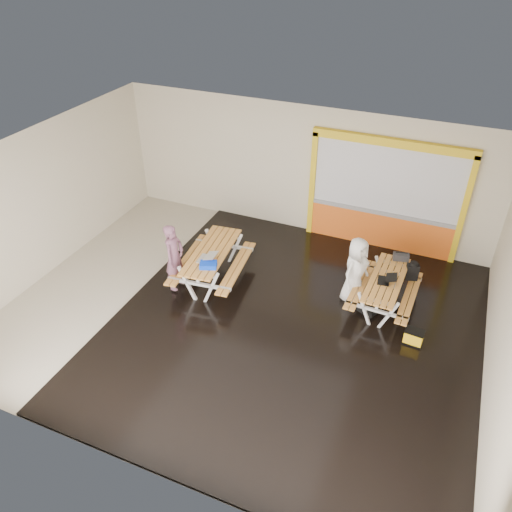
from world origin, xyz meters
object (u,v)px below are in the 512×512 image
at_px(picnic_table_left, 212,258).
at_px(blue_pouch, 208,265).
at_px(toolbox, 401,257).
at_px(person_left, 174,257).
at_px(person_right, 356,270).
at_px(fluke_bag, 413,337).
at_px(laptop_right, 386,279).
at_px(backpack, 412,271).
at_px(dark_case, 368,309).
at_px(laptop_left, 207,258).
at_px(picnic_table_right, 385,286).

bearing_deg(picnic_table_left, blue_pouch, -69.00).
bearing_deg(toolbox, person_left, -156.12).
height_order(person_right, fluke_bag, person_right).
xyz_separation_m(laptop_right, backpack, (0.46, 0.71, -0.12)).
xyz_separation_m(person_right, laptop_right, (0.69, -0.09, 0.02)).
bearing_deg(blue_pouch, dark_case, 14.15).
xyz_separation_m(person_right, laptop_left, (-3.16, -0.98, 0.11)).
height_order(picnic_table_right, backpack, backpack).
height_order(person_left, blue_pouch, person_left).
relative_size(person_left, toolbox, 4.23).
relative_size(laptop_left, dark_case, 1.16).
height_order(laptop_left, toolbox, laptop_left).
xyz_separation_m(picnic_table_left, fluke_bag, (4.73, -0.36, -0.46)).
distance_m(laptop_left, blue_pouch, 0.28).
height_order(picnic_table_left, person_left, person_left).
xyz_separation_m(person_left, backpack, (5.01, 1.84, -0.19)).
xyz_separation_m(dark_case, fluke_bag, (1.05, -0.62, 0.09)).
relative_size(laptop_left, laptop_right, 1.04).
relative_size(picnic_table_left, toolbox, 6.12).
bearing_deg(picnic_table_left, backpack, 15.64).
bearing_deg(picnic_table_left, toolbox, 19.81).
bearing_deg(picnic_table_left, fluke_bag, -4.30).
height_order(picnic_table_right, dark_case, picnic_table_right).
xyz_separation_m(picnic_table_left, person_left, (-0.63, -0.61, 0.24)).
bearing_deg(laptop_right, blue_pouch, -163.14).
distance_m(person_left, dark_case, 4.46).
bearing_deg(person_right, backpack, -40.84).
bearing_deg(blue_pouch, person_left, -179.52).
height_order(laptop_left, laptop_right, laptop_left).
height_order(picnic_table_left, person_right, person_right).
relative_size(toolbox, dark_case, 1.00).
bearing_deg(person_right, blue_pouch, 132.64).
distance_m(picnic_table_left, person_left, 0.91).
bearing_deg(picnic_table_right, person_right, -179.51).
xyz_separation_m(picnic_table_left, person_right, (3.24, 0.61, 0.16)).
relative_size(picnic_table_right, person_left, 1.23).
bearing_deg(toolbox, picnic_table_left, -160.19).
distance_m(backpack, dark_case, 1.34).
distance_m(picnic_table_left, laptop_left, 0.46).
bearing_deg(backpack, fluke_bag, -77.68).
distance_m(person_right, laptop_right, 0.70).
relative_size(person_right, backpack, 3.58).
relative_size(laptop_left, fluke_bag, 1.10).
height_order(picnic_table_left, picnic_table_right, picnic_table_left).
xyz_separation_m(picnic_table_right, person_left, (-4.55, -1.22, 0.31)).
height_order(toolbox, fluke_bag, toolbox).
xyz_separation_m(picnic_table_left, laptop_left, (0.08, -0.37, 0.26)).
xyz_separation_m(person_left, person_right, (3.86, 1.22, -0.09)).
bearing_deg(person_left, toolbox, -66.89).
height_order(dark_case, fluke_bag, fluke_bag).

